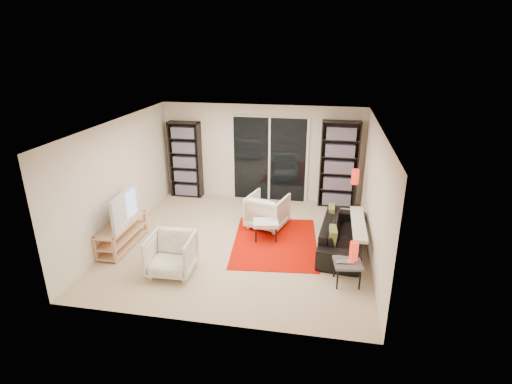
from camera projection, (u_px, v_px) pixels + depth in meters
floor at (241, 242)px, 8.08m from camera, size 5.00×5.00×0.00m
wall_back at (262, 153)px, 9.95m from camera, size 5.00×0.02×2.40m
wall_front at (201, 250)px, 5.36m from camera, size 5.00×0.02×2.40m
wall_left at (120, 179)px, 8.07m from camera, size 0.02×5.00×2.40m
wall_right at (375, 195)px, 7.24m from camera, size 0.02×5.00×2.40m
ceiling at (240, 125)px, 7.23m from camera, size 5.00×5.00×0.02m
sliding_door at (269, 160)px, 9.94m from camera, size 1.92×0.08×2.16m
bookshelf_left at (186, 160)px, 10.20m from camera, size 0.80×0.30×1.95m
bookshelf_right at (339, 165)px, 9.54m from camera, size 0.90×0.30×2.10m
tv_stand at (122, 234)px, 7.85m from camera, size 0.44×1.37×0.50m
tv at (120, 208)px, 7.65m from camera, size 0.23×1.16×0.66m
rug at (275, 242)px, 8.09m from camera, size 1.87×2.40×0.01m
sofa at (343, 235)px, 7.76m from camera, size 0.99×2.08×0.59m
armchair_back at (267, 211)px, 8.67m from camera, size 0.97×0.99×0.74m
armchair_front at (171, 254)px, 6.93m from camera, size 0.79×0.81×0.71m
ottoman at (266, 224)px, 8.11m from camera, size 0.57×0.49×0.40m
side_table at (348, 265)px, 6.61m from camera, size 0.51×0.51×0.40m
laptop at (345, 263)px, 6.54m from camera, size 0.32×0.23×0.02m
table_lamp at (354, 251)px, 6.61m from camera, size 0.15×0.15×0.33m
floor_lamp at (355, 183)px, 8.76m from camera, size 0.18×0.18×1.21m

